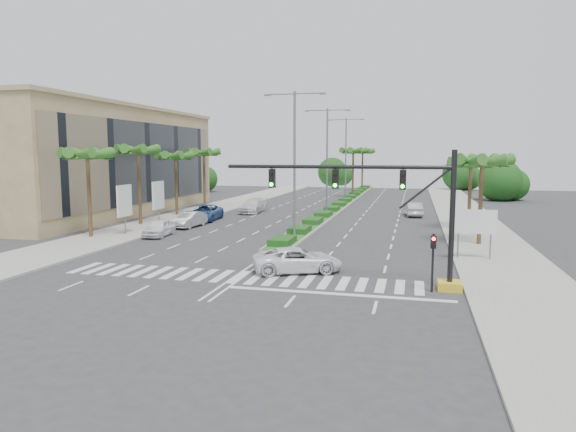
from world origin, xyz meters
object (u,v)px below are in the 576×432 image
Objects in this scene: car_parked_b at (190,220)px; car_right at (413,209)px; car_parked_a at (159,228)px; car_crossing at (297,260)px; car_parked_c at (205,213)px; car_parked_d at (253,206)px.

car_parked_b is 25.21m from car_right.
car_crossing is (14.42, -10.21, 0.01)m from car_parked_a.
car_parked_c reaches higher than car_parked_a.
car_crossing is at bearing -43.27° from car_parked_b.
car_parked_c is (-0.35, 10.67, 0.10)m from car_parked_a.
car_parked_d is (2.19, 13.11, 0.07)m from car_parked_b.
car_right is (21.01, 19.90, 0.05)m from car_parked_a.
car_parked_c is at bearing 16.12° from car_right.
car_right is at bearing 17.84° from car_parked_c.
car_parked_b is 21.26m from car_crossing.
car_parked_a is at bearing -93.69° from car_parked_c.
car_parked_b is at bearing -97.30° from car_parked_d.
car_parked_c reaches higher than car_parked_b.
car_parked_c is at bearing 12.27° from car_crossing.
car_parked_d is (2.42, 18.74, 0.08)m from car_parked_a.
car_right is (6.59, 30.11, 0.04)m from car_crossing.
car_parked_b is at bearing -89.04° from car_parked_c.
car_right is at bearing 37.63° from car_parked_a.
car_parked_a is 28.94m from car_right.
car_parked_b is 0.76× the size of car_parked_c.
car_crossing is at bearing -65.30° from car_parked_d.
car_crossing is 30.82m from car_right.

